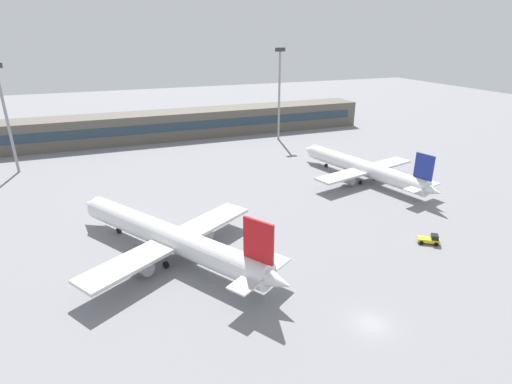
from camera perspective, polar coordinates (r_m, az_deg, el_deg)
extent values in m
plane|color=gray|center=(85.11, 0.07, -1.87)|extent=(400.00, 400.00, 0.00)
cube|color=#5B564C|center=(143.87, -9.48, 9.57)|extent=(127.79, 12.00, 9.00)
cube|color=#263847|center=(137.98, -8.96, 9.28)|extent=(121.40, 0.16, 2.80)
cylinder|color=silver|center=(66.30, -12.29, -6.21)|extent=(24.33, 35.02, 4.11)
cone|color=silver|center=(82.31, -22.25, -1.73)|extent=(5.71, 5.90, 3.90)
cone|color=silver|center=(54.14, 3.19, -12.59)|extent=(4.63, 5.01, 2.87)
cube|color=red|center=(53.09, 0.34, -6.95)|extent=(2.88, 4.22, 5.94)
cube|color=silver|center=(55.40, 0.60, -11.41)|extent=(10.74, 8.35, 0.26)
cube|color=silver|center=(65.71, -11.63, -6.73)|extent=(30.13, 21.76, 0.54)
cylinder|color=gray|center=(70.32, -7.64, -5.87)|extent=(3.68, 4.08, 2.16)
cylinder|color=gray|center=(63.00, -15.92, -10.10)|extent=(3.68, 4.08, 2.16)
cylinder|color=black|center=(77.50, -18.88, -5.17)|extent=(0.94, 1.14, 1.08)
cylinder|color=black|center=(67.95, -9.08, -8.14)|extent=(0.94, 1.14, 1.08)
cylinder|color=black|center=(64.76, -12.64, -10.04)|extent=(0.94, 1.14, 1.08)
cylinder|color=white|center=(101.91, 14.86, 3.37)|extent=(12.04, 35.16, 3.72)
cone|color=white|center=(114.65, 7.57, 5.94)|extent=(4.41, 4.82, 3.54)
cone|color=white|center=(91.58, 23.85, 0.12)|extent=(3.42, 4.24, 2.61)
cube|color=navy|center=(91.58, 22.74, 3.33)|extent=(1.37, 4.27, 5.39)
cube|color=silver|center=(92.78, 22.50, 0.73)|extent=(10.17, 5.01, 0.24)
cube|color=silver|center=(101.40, 15.25, 3.07)|extent=(29.68, 11.59, 0.49)
cylinder|color=gray|center=(106.24, 17.25, 2.91)|extent=(2.65, 3.51, 1.96)
cylinder|color=gray|center=(97.59, 12.93, 1.70)|extent=(2.65, 3.51, 1.96)
cylinder|color=black|center=(110.64, 9.92, 3.73)|extent=(0.61, 1.05, 0.98)
cylinder|color=black|center=(103.50, 16.45, 1.88)|extent=(0.61, 1.05, 0.98)
cylinder|color=black|center=(99.74, 14.59, 1.33)|extent=(0.61, 1.05, 0.98)
cube|color=yellow|center=(76.05, 23.27, -6.26)|extent=(3.81, 3.30, 0.60)
cube|color=black|center=(75.94, 24.01, -5.87)|extent=(1.70, 1.78, 0.90)
cylinder|color=black|center=(75.73, 24.21, -6.79)|extent=(0.72, 0.61, 0.70)
cylinder|color=black|center=(77.10, 24.03, -6.25)|extent=(0.72, 0.61, 0.70)
cylinder|color=black|center=(75.28, 22.41, -6.67)|extent=(0.72, 0.61, 0.70)
cylinder|color=black|center=(76.65, 22.27, -6.13)|extent=(0.72, 0.61, 0.70)
cylinder|color=gray|center=(119.34, -31.76, 8.38)|extent=(0.70, 0.70, 26.13)
cylinder|color=gray|center=(136.01, 3.31, 13.29)|extent=(0.70, 0.70, 28.37)
cube|color=#333338|center=(134.64, 3.45, 19.52)|extent=(3.20, 0.80, 1.20)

